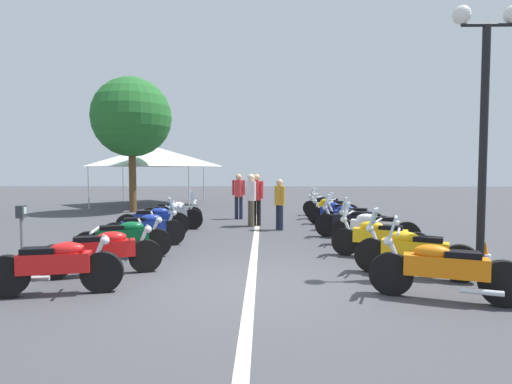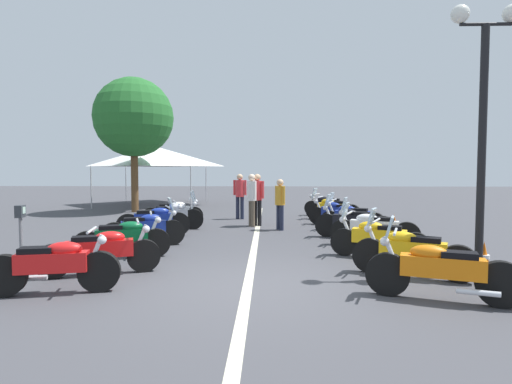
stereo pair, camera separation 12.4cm
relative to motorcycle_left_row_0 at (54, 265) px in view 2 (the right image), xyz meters
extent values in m
plane|color=#424247|center=(0.54, -2.96, -0.46)|extent=(80.00, 80.00, 0.00)
cube|color=beige|center=(4.64, -2.96, -0.45)|extent=(18.91, 0.16, 0.01)
cylinder|color=black|center=(0.14, -0.65, -0.14)|extent=(0.28, 0.66, 0.64)
cylinder|color=black|center=(-0.15, 0.68, -0.14)|extent=(0.28, 0.66, 0.64)
cube|color=red|center=(-0.01, 0.02, 0.04)|extent=(0.50, 1.07, 0.30)
ellipsoid|color=red|center=(0.03, -0.16, 0.24)|extent=(0.37, 0.56, 0.22)
cube|color=black|center=(-0.05, 0.23, 0.22)|extent=(0.36, 0.52, 0.12)
cylinder|color=silver|center=(0.13, -0.59, 0.16)|extent=(0.13, 0.30, 0.58)
cylinder|color=silver|center=(0.12, -0.55, 0.52)|extent=(0.61, 0.17, 0.04)
sphere|color=silver|center=(0.15, -0.70, 0.36)|extent=(0.14, 0.14, 0.14)
cylinder|color=silver|center=(0.08, 0.46, -0.23)|extent=(0.20, 0.55, 0.08)
cylinder|color=black|center=(1.41, -0.96, -0.15)|extent=(0.34, 0.63, 0.61)
cylinder|color=black|center=(0.88, 0.49, -0.15)|extent=(0.34, 0.63, 0.61)
cube|color=red|center=(1.15, -0.23, 0.03)|extent=(0.66, 1.20, 0.30)
ellipsoid|color=red|center=(1.21, -0.40, 0.23)|extent=(0.42, 0.58, 0.22)
cube|color=black|center=(1.07, -0.03, 0.21)|extent=(0.41, 0.54, 0.12)
cylinder|color=silver|center=(1.39, -0.90, 0.15)|extent=(0.16, 0.30, 0.58)
cylinder|color=silver|center=(1.38, -0.87, 0.51)|extent=(0.60, 0.25, 0.04)
sphere|color=silver|center=(1.43, -1.01, 0.35)|extent=(0.14, 0.14, 0.14)
cylinder|color=silver|center=(1.16, 0.26, -0.24)|extent=(0.26, 0.54, 0.08)
cylinder|color=black|center=(2.74, -0.83, -0.15)|extent=(0.32, 0.64, 0.63)
cylinder|color=black|center=(2.31, 0.53, -0.15)|extent=(0.32, 0.64, 0.63)
cube|color=#0C592D|center=(2.53, -0.15, 0.03)|extent=(0.59, 1.11, 0.30)
ellipsoid|color=#0C592D|center=(2.58, -0.32, 0.23)|extent=(0.40, 0.57, 0.22)
cube|color=black|center=(2.46, 0.06, 0.21)|extent=(0.39, 0.54, 0.12)
cylinder|color=silver|center=(2.72, -0.77, 0.15)|extent=(0.15, 0.30, 0.58)
cylinder|color=silver|center=(2.71, -0.73, 0.51)|extent=(0.60, 0.22, 0.04)
sphere|color=silver|center=(2.75, -0.87, 0.35)|extent=(0.14, 0.14, 0.14)
cylinder|color=silver|center=(2.57, 0.31, -0.24)|extent=(0.24, 0.55, 0.08)
cylinder|color=black|center=(4.12, -0.85, -0.14)|extent=(0.37, 0.65, 0.64)
cylinder|color=black|center=(3.60, 0.44, -0.14)|extent=(0.37, 0.65, 0.64)
cube|color=navy|center=(3.86, -0.21, 0.04)|extent=(0.65, 1.09, 0.30)
ellipsoid|color=navy|center=(3.93, -0.37, 0.24)|extent=(0.43, 0.58, 0.22)
cube|color=black|center=(3.78, 0.00, 0.22)|extent=(0.42, 0.54, 0.12)
cylinder|color=silver|center=(4.10, -0.80, 0.16)|extent=(0.17, 0.29, 0.58)
cylinder|color=silver|center=(4.09, -0.76, 0.52)|extent=(0.59, 0.27, 0.04)
sphere|color=silver|center=(4.14, -0.90, 0.36)|extent=(0.14, 0.14, 0.14)
cylinder|color=silver|center=(3.87, 0.25, -0.23)|extent=(0.28, 0.54, 0.08)
cube|color=silver|center=(4.11, -0.84, 0.59)|extent=(0.38, 0.25, 0.32)
cylinder|color=black|center=(5.64, -0.68, -0.12)|extent=(0.34, 0.69, 0.68)
cylinder|color=black|center=(5.21, 0.65, -0.12)|extent=(0.34, 0.69, 0.68)
cube|color=navy|center=(5.42, -0.01, 0.06)|extent=(0.59, 1.10, 0.30)
ellipsoid|color=navy|center=(5.48, -0.18, 0.26)|extent=(0.41, 0.57, 0.22)
cube|color=black|center=(5.36, 0.20, 0.24)|extent=(0.39, 0.54, 0.12)
cylinder|color=silver|center=(5.62, -0.62, 0.18)|extent=(0.15, 0.30, 0.58)
cylinder|color=silver|center=(5.61, -0.58, 0.54)|extent=(0.60, 0.23, 0.04)
sphere|color=silver|center=(5.65, -0.73, 0.38)|extent=(0.14, 0.14, 0.14)
cylinder|color=silver|center=(5.47, 0.44, -0.22)|extent=(0.24, 0.55, 0.08)
cylinder|color=black|center=(6.86, -0.90, -0.13)|extent=(0.24, 0.67, 0.66)
cylinder|color=black|center=(6.64, 0.48, -0.13)|extent=(0.24, 0.67, 0.66)
cube|color=silver|center=(6.75, -0.21, 0.05)|extent=(0.45, 1.09, 0.30)
ellipsoid|color=silver|center=(6.78, -0.38, 0.25)|extent=(0.34, 0.55, 0.22)
cube|color=black|center=(6.71, 0.01, 0.23)|extent=(0.33, 0.52, 0.12)
cylinder|color=silver|center=(6.85, -0.84, 0.17)|extent=(0.12, 0.30, 0.58)
cylinder|color=silver|center=(6.84, -0.80, 0.53)|extent=(0.62, 0.14, 0.04)
sphere|color=silver|center=(6.87, -0.94, 0.37)|extent=(0.14, 0.14, 0.14)
cylinder|color=silver|center=(6.86, 0.23, -0.23)|extent=(0.17, 0.56, 0.08)
cube|color=silver|center=(6.86, -0.88, 0.60)|extent=(0.37, 0.18, 0.32)
cylinder|color=black|center=(8.16, -0.70, -0.15)|extent=(0.29, 0.63, 0.61)
cylinder|color=black|center=(7.78, 0.73, -0.15)|extent=(0.29, 0.63, 0.61)
cube|color=white|center=(7.97, 0.02, 0.03)|extent=(0.56, 1.16, 0.30)
ellipsoid|color=white|center=(8.01, -0.16, 0.23)|extent=(0.38, 0.57, 0.22)
cube|color=black|center=(7.91, 0.23, 0.21)|extent=(0.37, 0.53, 0.12)
cylinder|color=silver|center=(8.14, -0.64, 0.15)|extent=(0.14, 0.30, 0.58)
cylinder|color=silver|center=(8.13, -0.60, 0.51)|extent=(0.61, 0.20, 0.04)
sphere|color=silver|center=(8.17, -0.75, 0.35)|extent=(0.14, 0.14, 0.14)
cylinder|color=silver|center=(8.03, 0.49, -0.24)|extent=(0.22, 0.55, 0.08)
cube|color=silver|center=(8.15, -0.68, 0.58)|extent=(0.38, 0.21, 0.32)
cylinder|color=black|center=(0.09, -5.13, -0.13)|extent=(0.36, 0.66, 0.65)
cylinder|color=black|center=(-0.42, -6.54, -0.13)|extent=(0.36, 0.66, 0.65)
cube|color=orange|center=(-0.16, -5.83, 0.05)|extent=(0.66, 1.17, 0.30)
ellipsoid|color=orange|center=(-0.10, -5.66, 0.25)|extent=(0.42, 0.58, 0.22)
cube|color=black|center=(-0.24, -6.04, 0.23)|extent=(0.41, 0.54, 0.12)
cylinder|color=silver|center=(0.07, -5.18, 0.17)|extent=(0.17, 0.30, 0.58)
cylinder|color=silver|center=(0.06, -5.22, 0.53)|extent=(0.60, 0.25, 0.04)
sphere|color=silver|center=(0.11, -5.08, 0.37)|extent=(0.14, 0.14, 0.14)
cylinder|color=silver|center=(-0.49, -6.19, -0.23)|extent=(0.26, 0.54, 0.08)
cube|color=silver|center=(0.09, -5.14, 0.60)|extent=(0.38, 0.24, 0.32)
cylinder|color=black|center=(1.47, -5.21, -0.13)|extent=(0.41, 0.64, 0.65)
cylinder|color=black|center=(0.83, -6.54, -0.13)|extent=(0.41, 0.64, 0.65)
cube|color=#EAB214|center=(1.15, -5.87, 0.05)|extent=(0.74, 1.13, 0.30)
ellipsoid|color=#EAB214|center=(1.23, -5.71, 0.25)|extent=(0.46, 0.58, 0.22)
cube|color=black|center=(1.06, -6.07, 0.23)|extent=(0.44, 0.55, 0.12)
cylinder|color=silver|center=(1.45, -5.26, 0.17)|extent=(0.19, 0.29, 0.58)
cylinder|color=silver|center=(1.43, -5.30, 0.53)|extent=(0.58, 0.30, 0.04)
sphere|color=silver|center=(1.49, -5.16, 0.37)|extent=(0.14, 0.14, 0.14)
cylinder|color=silver|center=(0.80, -6.19, -0.23)|extent=(0.31, 0.53, 0.08)
cube|color=silver|center=(1.46, -5.22, 0.60)|extent=(0.38, 0.27, 0.32)
cylinder|color=black|center=(3.00, -5.01, -0.15)|extent=(0.36, 0.62, 0.61)
cylinder|color=black|center=(2.44, -6.40, -0.15)|extent=(0.36, 0.62, 0.61)
cube|color=#EAB214|center=(2.72, -5.71, 0.03)|extent=(0.68, 1.16, 0.30)
ellipsoid|color=#EAB214|center=(2.79, -5.54, 0.23)|extent=(0.43, 0.58, 0.22)
cube|color=black|center=(2.64, -5.91, 0.21)|extent=(0.42, 0.54, 0.12)
cylinder|color=silver|center=(2.97, -5.07, 0.15)|extent=(0.17, 0.30, 0.58)
cylinder|color=silver|center=(2.96, -5.11, 0.51)|extent=(0.59, 0.27, 0.04)
sphere|color=silver|center=(3.01, -4.97, 0.35)|extent=(0.14, 0.14, 0.14)
cylinder|color=silver|center=(2.39, -6.06, -0.24)|extent=(0.28, 0.54, 0.08)
cube|color=silver|center=(2.99, -5.03, 0.58)|extent=(0.38, 0.25, 0.32)
cylinder|color=black|center=(4.29, -5.23, -0.13)|extent=(0.36, 0.67, 0.66)
cylinder|color=black|center=(3.77, -6.66, -0.13)|extent=(0.36, 0.67, 0.66)
cube|color=white|center=(4.03, -5.95, 0.05)|extent=(0.66, 1.19, 0.30)
ellipsoid|color=white|center=(4.09, -5.78, 0.25)|extent=(0.42, 0.58, 0.22)
cube|color=black|center=(3.96, -6.15, 0.23)|extent=(0.41, 0.54, 0.12)
cylinder|color=silver|center=(4.27, -5.28, 0.17)|extent=(0.16, 0.30, 0.58)
cylinder|color=silver|center=(4.26, -5.32, 0.53)|extent=(0.60, 0.25, 0.04)
sphere|color=silver|center=(4.31, -5.18, 0.37)|extent=(0.14, 0.14, 0.14)
cylinder|color=silver|center=(3.71, -6.32, -0.23)|extent=(0.26, 0.54, 0.08)
cube|color=silver|center=(4.28, -5.25, 0.60)|extent=(0.38, 0.24, 0.32)
cylinder|color=black|center=(5.50, -4.99, -0.12)|extent=(0.37, 0.67, 0.67)
cylinder|color=black|center=(4.96, -6.42, -0.12)|extent=(0.37, 0.67, 0.67)
cube|color=black|center=(5.23, -5.70, 0.06)|extent=(0.67, 1.18, 0.30)
ellipsoid|color=black|center=(5.30, -5.53, 0.26)|extent=(0.43, 0.58, 0.22)
cube|color=black|center=(5.16, -5.91, 0.24)|extent=(0.41, 0.54, 0.12)
cylinder|color=silver|center=(5.48, -5.04, 0.18)|extent=(0.17, 0.30, 0.58)
cylinder|color=silver|center=(5.47, -5.08, 0.54)|extent=(0.59, 0.26, 0.04)
sphere|color=silver|center=(5.52, -4.94, 0.38)|extent=(0.14, 0.14, 0.14)
cylinder|color=silver|center=(4.90, -6.07, -0.22)|extent=(0.27, 0.54, 0.08)
cube|color=silver|center=(5.50, -5.01, 0.61)|extent=(0.38, 0.24, 0.32)
cylinder|color=black|center=(6.89, -5.30, -0.15)|extent=(0.38, 0.62, 0.62)
cylinder|color=black|center=(6.32, -6.57, -0.15)|extent=(0.38, 0.62, 0.62)
cube|color=navy|center=(6.60, -5.93, 0.03)|extent=(0.69, 1.08, 0.30)
ellipsoid|color=navy|center=(6.68, -5.77, 0.23)|extent=(0.45, 0.58, 0.22)
cube|color=black|center=(6.51, -6.13, 0.21)|extent=(0.43, 0.54, 0.12)
cylinder|color=silver|center=(6.86, -5.35, 0.15)|extent=(0.18, 0.29, 0.58)
cylinder|color=silver|center=(6.85, -5.39, 0.51)|extent=(0.58, 0.29, 0.04)
sphere|color=silver|center=(6.91, -5.25, 0.35)|extent=(0.14, 0.14, 0.14)
cylinder|color=silver|center=(6.27, -6.24, -0.24)|extent=(0.30, 0.53, 0.08)
cube|color=silver|center=(6.88, -5.32, 0.58)|extent=(0.38, 0.26, 0.32)
cylinder|color=black|center=(8.22, -5.05, -0.15)|extent=(0.37, 0.61, 0.61)
cylinder|color=black|center=(7.65, -6.37, -0.15)|extent=(0.37, 0.61, 0.61)
cube|color=navy|center=(7.94, -5.71, 0.03)|extent=(0.69, 1.12, 0.30)
ellipsoid|color=navy|center=(8.01, -5.54, 0.23)|extent=(0.45, 0.58, 0.22)
cube|color=black|center=(7.85, -5.91, 0.21)|extent=(0.43, 0.54, 0.12)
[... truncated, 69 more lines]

